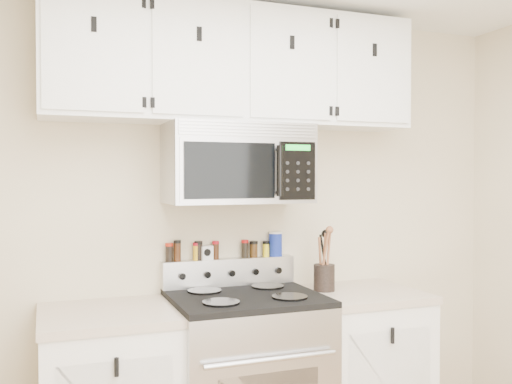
# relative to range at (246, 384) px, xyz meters

# --- Properties ---
(back_wall) EXTENTS (3.50, 0.01, 2.50)m
(back_wall) POSITION_rel_range_xyz_m (0.00, 0.32, 0.76)
(back_wall) COLOR #BBAB8C
(back_wall) RESTS_ON floor
(range) EXTENTS (0.76, 0.65, 1.10)m
(range) POSITION_rel_range_xyz_m (0.00, 0.00, 0.00)
(range) COLOR #B7B7BA
(range) RESTS_ON floor
(base_cabinet_right) EXTENTS (0.64, 0.62, 0.92)m
(base_cabinet_right) POSITION_rel_range_xyz_m (0.69, 0.02, -0.03)
(base_cabinet_right) COLOR white
(base_cabinet_right) RESTS_ON floor
(microwave) EXTENTS (0.76, 0.44, 0.42)m
(microwave) POSITION_rel_range_xyz_m (0.00, 0.13, 1.14)
(microwave) COLOR #9E9EA3
(microwave) RESTS_ON back_wall
(upper_cabinets) EXTENTS (2.00, 0.35, 0.62)m
(upper_cabinets) POSITION_rel_range_xyz_m (-0.00, 0.15, 1.66)
(upper_cabinets) COLOR white
(upper_cabinets) RESTS_ON back_wall
(utensil_crock) EXTENTS (0.12, 0.12, 0.34)m
(utensil_crock) POSITION_rel_range_xyz_m (0.50, 0.09, 0.52)
(utensil_crock) COLOR black
(utensil_crock) RESTS_ON base_cabinet_right
(kitchen_timer) EXTENTS (0.08, 0.07, 0.08)m
(kitchen_timer) POSITION_rel_range_xyz_m (-0.13, 0.28, 0.65)
(kitchen_timer) COLOR white
(kitchen_timer) RESTS_ON range
(salt_canister) EXTENTS (0.08, 0.08, 0.14)m
(salt_canister) POSITION_rel_range_xyz_m (0.28, 0.28, 0.68)
(salt_canister) COLOR #162A99
(salt_canister) RESTS_ON range
(spice_jar_0) EXTENTS (0.04, 0.04, 0.10)m
(spice_jar_0) POSITION_rel_range_xyz_m (-0.34, 0.28, 0.66)
(spice_jar_0) COLOR black
(spice_jar_0) RESTS_ON range
(spice_jar_1) EXTENTS (0.04, 0.04, 0.11)m
(spice_jar_1) POSITION_rel_range_xyz_m (-0.29, 0.28, 0.67)
(spice_jar_1) COLOR #3D200E
(spice_jar_1) RESTS_ON range
(spice_jar_2) EXTENTS (0.04, 0.04, 0.10)m
(spice_jar_2) POSITION_rel_range_xyz_m (-0.19, 0.28, 0.66)
(spice_jar_2) COLOR gold
(spice_jar_2) RESTS_ON range
(spice_jar_3) EXTENTS (0.04, 0.04, 0.10)m
(spice_jar_3) POSITION_rel_range_xyz_m (-0.18, 0.28, 0.67)
(spice_jar_3) COLOR black
(spice_jar_3) RESTS_ON range
(spice_jar_4) EXTENTS (0.04, 0.04, 0.10)m
(spice_jar_4) POSITION_rel_range_xyz_m (-0.08, 0.28, 0.66)
(spice_jar_4) COLOR #391D0D
(spice_jar_4) RESTS_ON range
(spice_jar_5) EXTENTS (0.04, 0.04, 0.10)m
(spice_jar_5) POSITION_rel_range_xyz_m (0.10, 0.28, 0.66)
(spice_jar_5) COLOR black
(spice_jar_5) RESTS_ON range
(spice_jar_6) EXTENTS (0.05, 0.05, 0.09)m
(spice_jar_6) POSITION_rel_range_xyz_m (0.15, 0.28, 0.66)
(spice_jar_6) COLOR #3F260F
(spice_jar_6) RESTS_ON range
(spice_jar_7) EXTENTS (0.04, 0.04, 0.09)m
(spice_jar_7) POSITION_rel_range_xyz_m (0.22, 0.28, 0.66)
(spice_jar_7) COLOR yellow
(spice_jar_7) RESTS_ON range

